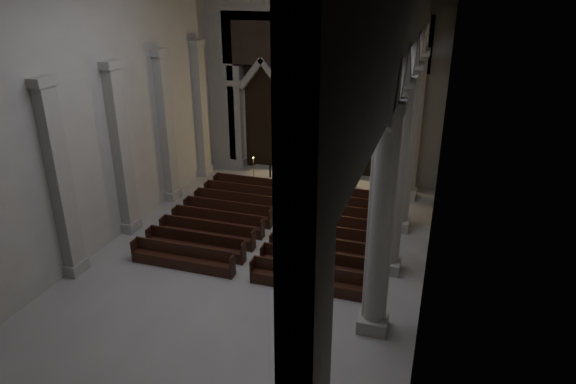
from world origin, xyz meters
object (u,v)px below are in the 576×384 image
object	(u,v)px
candle_stand_right	(351,183)
altar_rail	(312,174)
pews	(275,228)
altar	(327,168)
worshipper	(308,198)
candle_stand_left	(254,176)

from	to	relation	value
candle_stand_right	altar_rail	bearing A→B (deg)	176.62
candle_stand_right	pews	xyz separation A→B (m)	(-2.37, -6.45, -0.07)
altar	worshipper	bearing A→B (deg)	-88.90
altar	candle_stand_right	xyz separation A→B (m)	(1.77, -1.47, -0.21)
candle_stand_right	worshipper	bearing A→B (deg)	-117.82
candle_stand_left	candle_stand_right	distance (m)	5.76
altar_rail	candle_stand_left	distance (m)	3.44
altar_rail	candle_stand_right	world-z (taller)	candle_stand_right
worshipper	altar_rail	bearing A→B (deg)	104.27
pews	worshipper	world-z (taller)	worshipper
candle_stand_left	worshipper	world-z (taller)	candle_stand_left
altar_rail	pews	xyz separation A→B (m)	(0.00, -6.59, -0.35)
altar	pews	xyz separation A→B (m)	(-0.60, -7.92, -0.28)
candle_stand_left	candle_stand_right	size ratio (longest dim) A/B	1.05
candle_stand_right	altar	bearing A→B (deg)	140.32
pews	candle_stand_left	bearing A→B (deg)	119.77
worshipper	altar	bearing A→B (deg)	93.68
altar	altar_rail	bearing A→B (deg)	-114.27
altar_rail	candle_stand_right	size ratio (longest dim) A/B	3.49
altar_rail	candle_stand_right	bearing A→B (deg)	-3.38
altar_rail	candle_stand_left	bearing A→B (deg)	-167.88
candle_stand_left	worshipper	size ratio (longest dim) A/B	1.37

